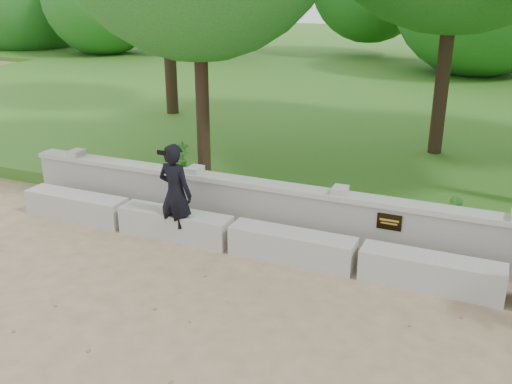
# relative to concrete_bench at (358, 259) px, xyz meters

# --- Properties ---
(ground) EXTENTS (80.00, 80.00, 0.00)m
(ground) POSITION_rel_concrete_bench_xyz_m (-0.00, -1.90, -0.22)
(ground) COLOR tan
(ground) RESTS_ON ground
(lawn) EXTENTS (40.00, 22.00, 0.25)m
(lawn) POSITION_rel_concrete_bench_xyz_m (-0.00, 12.10, -0.10)
(lawn) COLOR #336E21
(lawn) RESTS_ON ground
(concrete_bench) EXTENTS (11.90, 0.45, 0.45)m
(concrete_bench) POSITION_rel_concrete_bench_xyz_m (0.00, 0.00, 0.00)
(concrete_bench) COLOR #AEACA4
(concrete_bench) RESTS_ON ground
(parapet_wall) EXTENTS (12.50, 0.35, 0.90)m
(parapet_wall) POSITION_rel_concrete_bench_xyz_m (0.00, 0.70, 0.24)
(parapet_wall) COLOR #A3A19A
(parapet_wall) RESTS_ON ground
(man_main) EXTENTS (0.63, 0.57, 1.62)m
(man_main) POSITION_rel_concrete_bench_xyz_m (-2.91, -0.10, 0.58)
(man_main) COLOR black
(man_main) RESTS_ON ground
(shrub_a) EXTENTS (0.34, 0.32, 0.54)m
(shrub_a) POSITION_rel_concrete_bench_xyz_m (-4.42, 2.66, 0.29)
(shrub_a) COLOR #3A882E
(shrub_a) RESTS_ON lawn
(shrub_b) EXTENTS (0.35, 0.39, 0.59)m
(shrub_b) POSITION_rel_concrete_bench_xyz_m (1.10, 1.40, 0.32)
(shrub_b) COLOR #3A882E
(shrub_b) RESTS_ON lawn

